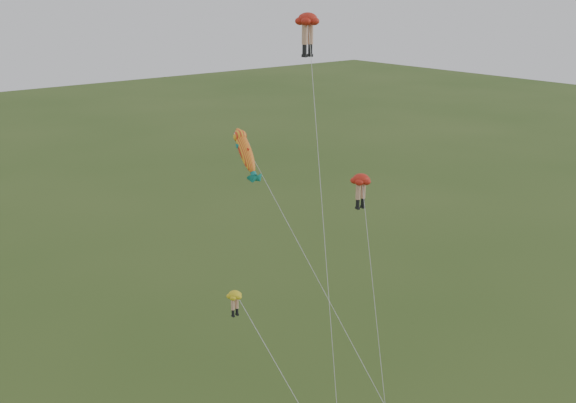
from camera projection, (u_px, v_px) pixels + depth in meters
legs_kite_red_high at (308, 28)px, 38.72m from camera, size 5.21×9.03×23.34m
legs_kite_red_mid at (361, 185)px, 41.16m from camera, size 3.67×6.42×13.42m
legs_kite_yellow at (241, 307)px, 34.51m from camera, size 2.82×6.58×9.23m
fish_kite at (246, 152)px, 39.98m from camera, size 3.35×12.74×16.60m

